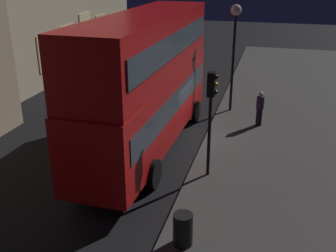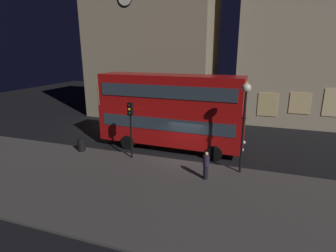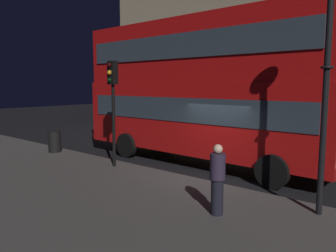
% 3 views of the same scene
% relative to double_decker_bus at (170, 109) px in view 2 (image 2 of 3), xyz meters
% --- Properties ---
extents(ground_plane, '(80.00, 80.00, 0.00)m').
position_rel_double_decker_bus_xyz_m(ground_plane, '(1.64, -1.48, -3.15)').
color(ground_plane, black).
extents(sidewalk_slab, '(44.00, 8.92, 0.12)m').
position_rel_double_decker_bus_xyz_m(sidewalk_slab, '(1.64, -6.66, -3.09)').
color(sidewalk_slab, '#423F3D').
rests_on(sidewalk_slab, ground).
extents(building_with_clock, '(13.74, 8.68, 18.26)m').
position_rel_double_decker_bus_xyz_m(building_with_clock, '(-5.64, 11.17, 5.99)').
color(building_with_clock, tan).
rests_on(building_with_clock, ground).
extents(building_plain_facade, '(17.78, 7.27, 16.87)m').
position_rel_double_decker_bus_xyz_m(building_plain_facade, '(12.82, 12.44, 5.29)').
color(building_plain_facade, tan).
rests_on(building_plain_facade, ground).
extents(double_decker_bus, '(11.11, 2.97, 5.67)m').
position_rel_double_decker_bus_xyz_m(double_decker_bus, '(0.00, 0.00, 0.00)').
color(double_decker_bus, '#B20F0F').
rests_on(double_decker_bus, ground).
extents(traffic_light_near_kerb, '(0.32, 0.36, 3.91)m').
position_rel_double_decker_bus_xyz_m(traffic_light_near_kerb, '(-1.83, -2.93, -0.21)').
color(traffic_light_near_kerb, black).
rests_on(traffic_light_near_kerb, sidewalk_slab).
extents(street_lamp, '(0.53, 0.53, 5.46)m').
position_rel_double_decker_bus_xyz_m(street_lamp, '(5.51, -2.86, 1.10)').
color(street_lamp, black).
rests_on(street_lamp, sidewalk_slab).
extents(pedestrian, '(0.36, 0.36, 1.68)m').
position_rel_double_decker_bus_xyz_m(pedestrian, '(3.68, -4.46, -2.16)').
color(pedestrian, black).
rests_on(pedestrian, sidewalk_slab).
extents(litter_bin, '(0.56, 0.56, 0.96)m').
position_rel_double_decker_bus_xyz_m(litter_bin, '(-5.97, -2.92, -2.54)').
color(litter_bin, black).
rests_on(litter_bin, sidewalk_slab).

